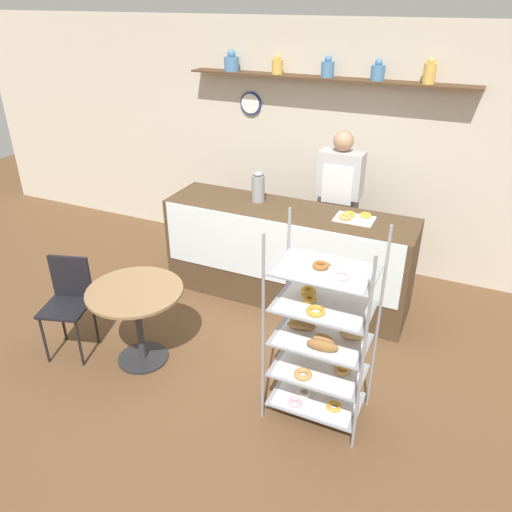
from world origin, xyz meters
TOP-DOWN VIEW (x-y plane):
  - ground_plane at (0.00, 0.00)m, footprint 14.00×14.00m
  - back_wall at (-0.00, 2.29)m, footprint 10.00×0.30m
  - display_counter at (0.00, 1.17)m, footprint 2.53×0.66m
  - pastry_rack at (0.83, -0.28)m, footprint 0.73×0.48m
  - person_worker at (0.35, 1.76)m, footprint 0.45×0.23m
  - cafe_table at (-0.78, -0.32)m, footprint 0.81×0.81m
  - cafe_chair at (-1.43, -0.43)m, footprint 0.47×0.47m
  - coffee_carafe at (-0.37, 1.26)m, footprint 0.13×0.13m
  - donut_tray_counter at (0.64, 1.22)m, footprint 0.37×0.26m

SIDE VIEW (x-z plane):
  - ground_plane at x=0.00m, z-range 0.00..0.00m
  - display_counter at x=0.00m, z-range 0.00..1.01m
  - cafe_table at x=-0.78m, z-range 0.19..0.91m
  - cafe_chair at x=-1.43m, z-range 0.11..1.00m
  - pastry_rack at x=0.83m, z-range -0.08..1.49m
  - person_worker at x=0.35m, z-range 0.08..1.77m
  - donut_tray_counter at x=0.64m, z-range 1.01..1.06m
  - coffee_carafe at x=-0.37m, z-range 1.01..1.33m
  - back_wall at x=0.00m, z-range 0.02..2.72m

